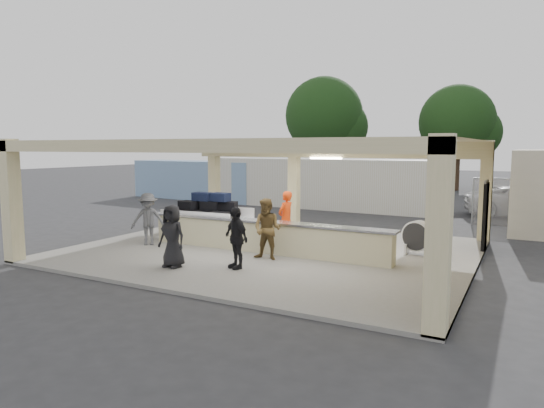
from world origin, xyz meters
The scene contains 16 objects.
ground centered at (0.00, 0.00, 0.00)m, with size 120.00×120.00×0.00m, color #29292B.
pavilion centered at (0.21, 0.66, 1.35)m, with size 12.01×10.00×3.55m.
baggage_counter centered at (0.00, -0.50, 0.59)m, with size 8.20×0.58×0.98m.
luggage_cart centered at (-2.86, 0.52, 0.98)m, with size 2.86×1.84×1.63m.
drum_fan centered at (4.25, 1.34, 0.65)m, with size 0.98×0.56×1.03m.
baggage_handler centered at (0.15, 0.68, 1.00)m, with size 0.66×0.36×1.80m, color red.
passenger_a centered at (0.56, -1.32, 0.98)m, with size 0.86×0.38×1.77m, color brown.
passenger_b centered at (0.31, -2.61, 0.93)m, with size 0.97×0.35×1.65m, color black.
passenger_c centered at (-3.91, -1.34, 0.96)m, with size 1.11×0.39×1.72m, color #4C4C51.
passenger_d centered at (-1.27, -3.31, 0.94)m, with size 0.82×0.34×1.69m, color black.
car_white_a centered at (6.98, 12.39, 0.74)m, with size 2.47×5.21×1.49m, color silver.
car_dark centered at (7.13, 14.55, 0.68)m, with size 1.45×4.11×1.37m, color black.
container_white centered at (-3.19, 11.40, 1.33)m, with size 12.31×2.46×2.67m, color silver.
container_blue centered at (-11.70, 11.80, 1.21)m, with size 9.31×2.23×2.42m, color #7596BB.
tree_left centered at (-7.68, 24.16, 5.59)m, with size 6.60×6.30×9.00m.
tree_mid centered at (2.32, 26.16, 4.96)m, with size 6.00×5.60×8.00m.
Camera 1 is at (7.13, -13.33, 3.33)m, focal length 32.00 mm.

